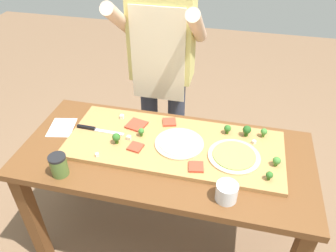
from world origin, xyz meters
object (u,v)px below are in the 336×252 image
(sauce_jar, at_px, (59,165))
(broccoli_floret_center_right, at_px, (247,130))
(cheese_crumble_a, at_px, (254,142))
(cheese_crumble_c, at_px, (129,138))
(broccoli_floret_front_left, at_px, (228,129))
(flour_cup, at_px, (226,193))
(cheese_crumble_b, at_px, (97,155))
(pizza_slice_far_right, at_px, (196,167))
(chefs_knife, at_px, (94,129))
(pizza_slice_near_left, at_px, (136,125))
(cheese_crumble_d, at_px, (122,117))
(prep_table, at_px, (165,168))
(broccoli_floret_front_mid, at_px, (141,131))
(pizza_slice_near_right, at_px, (169,122))
(pizza_whole_white_garlic, at_px, (179,143))
(broccoli_floret_back_right, at_px, (116,138))
(cook_center, at_px, (162,63))
(broccoli_floret_center_left, at_px, (269,175))
(pizza_whole_pesto_green, at_px, (234,156))
(broccoli_floret_back_mid, at_px, (264,132))
(broccoli_floret_front_right, at_px, (277,161))
(pizza_slice_far_left, at_px, (136,147))
(recipe_note, at_px, (62,127))

(sauce_jar, bearing_deg, broccoli_floret_center_right, 28.88)
(cheese_crumble_a, xyz_separation_m, cheese_crumble_c, (-0.67, -0.12, 0.00))
(broccoli_floret_center_right, distance_m, broccoli_floret_front_left, 0.11)
(flour_cup, bearing_deg, cheese_crumble_b, 170.64)
(broccoli_floret_center_right, bearing_deg, pizza_slice_far_right, -126.17)
(chefs_knife, bearing_deg, pizza_slice_near_left, 22.19)
(broccoli_floret_front_left, bearing_deg, cheese_crumble_d, 179.64)
(prep_table, relative_size, cheese_crumble_c, 72.53)
(broccoli_floret_front_mid, bearing_deg, pizza_slice_near_right, 51.17)
(pizza_slice_far_right, relative_size, cheese_crumble_c, 3.41)
(pizza_whole_white_garlic, bearing_deg, broccoli_floret_front_left, 32.50)
(broccoli_floret_front_left, xyz_separation_m, cheese_crumble_b, (-0.64, -0.35, -0.02))
(broccoli_floret_back_right, bearing_deg, chefs_knife, 154.64)
(pizza_slice_near_right, xyz_separation_m, broccoli_floret_back_right, (-0.24, -0.24, 0.03))
(cook_center, bearing_deg, broccoli_floret_center_left, -45.26)
(pizza_slice_near_right, height_order, cheese_crumble_a, cheese_crumble_a)
(chefs_knife, distance_m, pizza_whole_pesto_green, 0.80)
(pizza_slice_near_left, xyz_separation_m, flour_cup, (0.56, -0.41, 0.01))
(prep_table, xyz_separation_m, broccoli_floret_back_mid, (0.51, 0.23, 0.17))
(broccoli_floret_front_right, relative_size, cheese_crumble_a, 2.82)
(pizza_slice_near_left, height_order, cheese_crumble_b, cheese_crumble_b)
(pizza_slice_far_left, bearing_deg, broccoli_floret_center_right, 22.99)
(pizza_whole_white_garlic, relative_size, broccoli_floret_front_mid, 5.25)
(broccoli_floret_center_right, bearing_deg, cheese_crumble_c, -164.01)
(broccoli_floret_front_mid, bearing_deg, flour_cup, -32.90)
(pizza_slice_near_right, distance_m, broccoli_floret_center_right, 0.45)
(pizza_slice_near_left, distance_m, broccoli_floret_center_right, 0.63)
(pizza_slice_near_right, relative_size, sauce_jar, 0.66)
(flour_cup, bearing_deg, cook_center, 121.08)
(chefs_knife, bearing_deg, broccoli_floret_front_right, -3.54)
(pizza_slice_far_right, relative_size, broccoli_floret_front_right, 1.43)
(chefs_knife, relative_size, cheese_crumble_c, 13.16)
(broccoli_floret_front_mid, distance_m, cook_center, 0.55)
(recipe_note, bearing_deg, cook_center, 48.04)
(pizza_whole_pesto_green, relative_size, cheese_crumble_c, 12.51)
(broccoli_floret_back_right, bearing_deg, prep_table, 2.79)
(broccoli_floret_center_left, relative_size, broccoli_floret_back_mid, 0.87)
(prep_table, xyz_separation_m, flour_cup, (0.35, -0.25, 0.16))
(chefs_knife, distance_m, broccoli_floret_front_right, 1.01)
(chefs_knife, distance_m, broccoli_floret_back_right, 0.19)
(broccoli_floret_back_mid, bearing_deg, prep_table, -155.98)
(broccoli_floret_center_left, distance_m, cheese_crumble_b, 0.87)
(chefs_knife, height_order, flour_cup, flour_cup)
(pizza_whole_white_garlic, relative_size, broccoli_floret_center_left, 5.69)
(pizza_slice_near_right, relative_size, flour_cup, 0.75)
(prep_table, xyz_separation_m, cook_center, (-0.17, 0.61, 0.33))
(broccoli_floret_front_right, xyz_separation_m, cheese_crumble_a, (-0.11, 0.15, -0.02))
(broccoli_floret_center_left, distance_m, recipe_note, 1.20)
(pizza_slice_near_left, distance_m, broccoli_floret_center_left, 0.79)
(pizza_slice_near_right, bearing_deg, chefs_knife, -158.07)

